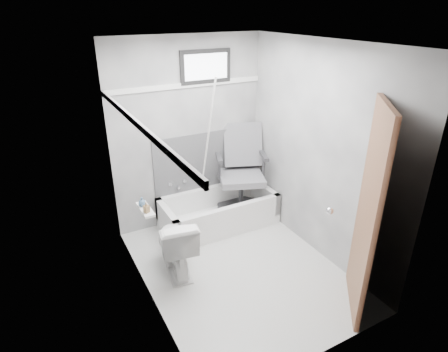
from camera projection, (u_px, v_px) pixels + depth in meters
floor at (239, 268)px, 4.20m from camera, size 2.60×2.60×0.00m
ceiling at (243, 42)px, 3.20m from camera, size 2.60×2.60×0.00m
wall_back at (189, 134)px, 4.74m from camera, size 2.00×0.02×2.40m
wall_front at (334, 235)px, 2.66m from camera, size 2.00×0.02×2.40m
wall_left at (142, 192)px, 3.27m from camera, size 0.02×2.60×2.40m
wall_right at (319, 153)px, 4.13m from camera, size 0.02×2.60×2.40m
bathtub at (219, 211)px, 4.95m from camera, size 1.50×0.70×0.42m
office_chair at (241, 172)px, 4.91m from camera, size 0.86×0.86×1.16m
toilet at (176, 244)px, 4.03m from camera, size 0.50×0.75×0.69m
door at (416, 224)px, 3.18m from camera, size 0.78×0.78×2.00m
window at (206, 66)px, 4.49m from camera, size 0.66×0.04×0.40m
backerboard at (207, 160)px, 5.01m from camera, size 1.50×0.02×0.78m
trim_back at (187, 85)px, 4.47m from camera, size 2.00×0.02×0.06m
trim_left at (137, 124)px, 3.02m from camera, size 0.02×2.60×0.06m
pole at (206, 149)px, 4.67m from camera, size 0.02×0.58×1.88m
shelf at (145, 209)px, 3.60m from camera, size 0.10×0.32×0.02m
soap_bottle_a at (146, 207)px, 3.50m from camera, size 0.06×0.06×0.11m
soap_bottle_b at (142, 202)px, 3.62m from camera, size 0.09×0.09×0.09m
faucet at (177, 184)px, 4.90m from camera, size 0.26×0.10×0.16m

